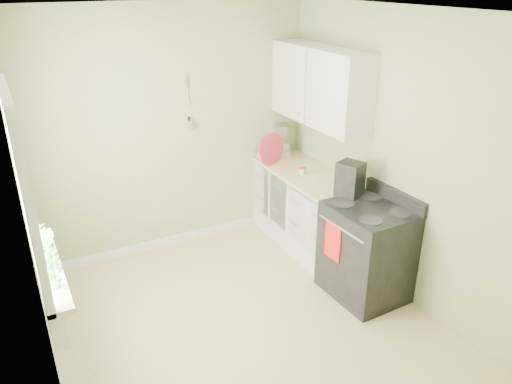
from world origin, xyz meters
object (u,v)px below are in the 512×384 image
kettle (260,150)px  coffee_maker (350,181)px  stand_mixer (279,140)px  stove (367,251)px

kettle → coffee_maker: bearing=-81.0°
kettle → coffee_maker: size_ratio=0.52×
stand_mixer → coffee_maker: stand_mixer is taller
stove → coffee_maker: (-0.00, 0.34, 0.61)m
stove → kettle: bearing=97.4°
stand_mixer → kettle: bearing=-175.7°
stand_mixer → kettle: stand_mixer is taller
stand_mixer → coffee_maker: 1.44m
stand_mixer → coffee_maker: size_ratio=1.15×
coffee_maker → stove: bearing=-89.5°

